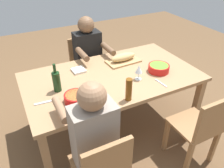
% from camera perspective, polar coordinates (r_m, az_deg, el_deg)
% --- Properties ---
extents(ground_plane, '(8.00, 8.00, 0.00)m').
position_cam_1_polar(ground_plane, '(2.88, 0.00, -10.56)').
color(ground_plane, brown).
extents(dining_table, '(1.88, 1.06, 0.74)m').
position_cam_1_polar(dining_table, '(2.47, 0.00, 0.71)').
color(dining_table, '#A87F56').
rests_on(dining_table, ground_plane).
extents(diner_near_left, '(0.41, 0.53, 1.20)m').
position_cam_1_polar(diner_near_left, '(1.80, -5.08, -12.67)').
color(diner_near_left, '#2D2D38').
rests_on(diner_near_left, ground_plane).
extents(chair_far_center, '(0.40, 0.40, 0.85)m').
position_cam_1_polar(chair_far_center, '(3.24, -6.91, 5.16)').
color(chair_far_center, '#9E7044').
rests_on(chair_far_center, ground_plane).
extents(diner_far_center, '(0.41, 0.53, 1.20)m').
position_cam_1_polar(diner_far_center, '(2.99, -5.89, 7.35)').
color(diner_far_center, '#2D2D38').
rests_on(diner_far_center, ground_plane).
extents(chair_near_right, '(0.40, 0.40, 0.85)m').
position_cam_1_polar(chair_near_right, '(2.32, 21.75, -10.12)').
color(chair_near_right, '#9E7044').
rests_on(chair_near_right, ground_plane).
extents(serving_bowl_fruit, '(0.21, 0.21, 0.08)m').
position_cam_1_polar(serving_bowl_fruit, '(2.04, -9.23, -3.42)').
color(serving_bowl_fruit, red).
rests_on(serving_bowl_fruit, dining_table).
extents(serving_bowl_salad, '(0.23, 0.23, 0.08)m').
position_cam_1_polar(serving_bowl_salad, '(2.54, 11.87, 4.09)').
color(serving_bowl_salad, red).
rests_on(serving_bowl_salad, dining_table).
extents(cutting_board, '(0.41, 0.24, 0.02)m').
position_cam_1_polar(cutting_board, '(2.70, 2.89, 5.84)').
color(cutting_board, tan).
rests_on(cutting_board, dining_table).
extents(bread_loaf, '(0.32, 0.12, 0.09)m').
position_cam_1_polar(bread_loaf, '(2.68, 2.92, 6.89)').
color(bread_loaf, tan).
rests_on(bread_loaf, cutting_board).
extents(wine_bottle, '(0.08, 0.08, 0.29)m').
position_cam_1_polar(wine_bottle, '(2.19, -14.01, 0.73)').
color(wine_bottle, '#193819').
rests_on(wine_bottle, dining_table).
extents(beer_bottle, '(0.06, 0.06, 0.22)m').
position_cam_1_polar(beer_bottle, '(2.01, 4.32, -1.43)').
color(beer_bottle, brown).
rests_on(beer_bottle, dining_table).
extents(wine_glass, '(0.08, 0.08, 0.17)m').
position_cam_1_polar(wine_glass, '(2.32, 6.89, 3.66)').
color(wine_glass, silver).
rests_on(wine_glass, dining_table).
extents(fork_near_left, '(0.04, 0.17, 0.01)m').
position_cam_1_polar(fork_near_left, '(1.96, -12.38, -7.24)').
color(fork_near_left, silver).
rests_on(fork_near_left, dining_table).
extents(fork_near_right, '(0.03, 0.17, 0.01)m').
position_cam_1_polar(fork_near_right, '(2.34, 12.42, 0.24)').
color(fork_near_right, silver).
rests_on(fork_near_right, dining_table).
extents(carving_knife, '(0.23, 0.04, 0.01)m').
position_cam_1_polar(carving_knife, '(2.12, -16.26, -4.39)').
color(carving_knife, silver).
rests_on(carving_knife, dining_table).
extents(napkin_stack, '(0.15, 0.15, 0.02)m').
position_cam_1_polar(napkin_stack, '(2.53, -8.55, 3.50)').
color(napkin_stack, white).
rests_on(napkin_stack, dining_table).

